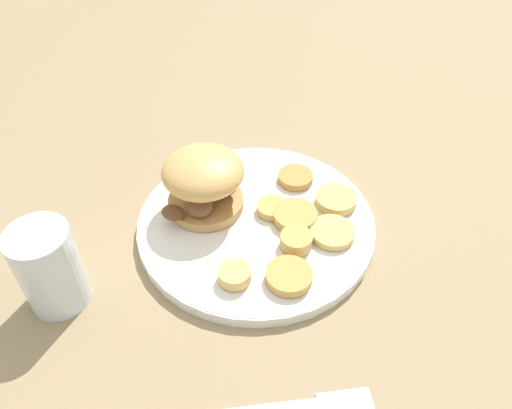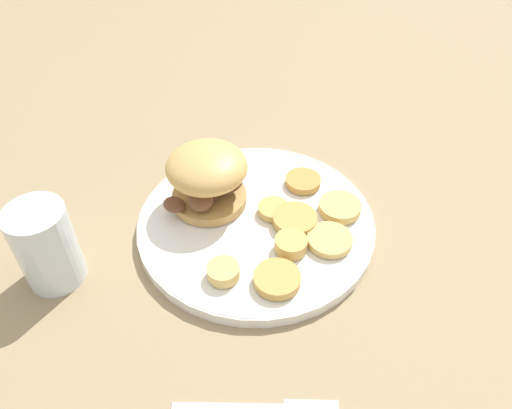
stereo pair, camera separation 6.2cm
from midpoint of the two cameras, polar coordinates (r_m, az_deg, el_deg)
The scene contains 13 objects.
ground_plane at distance 0.64m, azimuth -2.73°, elevation -2.80°, with size 4.00×4.00×0.00m, color #937F5B.
dinner_plate at distance 0.64m, azimuth -2.76°, elevation -2.23°, with size 0.30×0.30×0.02m.
sandwich at distance 0.63m, azimuth -8.69°, elevation 2.68°, with size 0.13×0.10×0.08m.
potato_round_0 at distance 0.68m, azimuth 1.98°, elevation 3.02°, with size 0.05×0.05×0.01m, color #BC8942.
potato_round_1 at distance 0.64m, azimuth -1.10°, elevation -0.29°, with size 0.04×0.04×0.01m, color tan.
potato_round_2 at distance 0.57m, azimuth -5.61°, elevation -8.15°, with size 0.04×0.04×0.01m, color #DBB766.
potato_round_3 at distance 0.61m, azimuth 5.90°, elevation -3.31°, with size 0.05×0.05×0.01m, color #DBB766.
potato_round_4 at distance 0.56m, azimuth 0.66°, elevation -8.34°, with size 0.05×0.05×0.01m, color tan.
potato_round_5 at distance 0.65m, azimuth 6.51°, elevation 0.46°, with size 0.05×0.05×0.01m, color #DBB766.
potato_round_6 at distance 0.60m, azimuth 1.68°, elevation -4.27°, with size 0.04×0.04×0.02m, color tan.
potato_round_7 at distance 0.63m, azimuth 1.70°, elevation -1.45°, with size 0.06×0.06×0.01m, color tan.
fork at distance 0.51m, azimuth 0.60°, elevation -22.49°, with size 0.15×0.09×0.00m.
drinking_glass at distance 0.59m, azimuth -25.39°, elevation -6.73°, with size 0.07×0.07×0.10m.
Camera 1 is at (0.26, 0.36, 0.47)m, focal length 35.00 mm.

